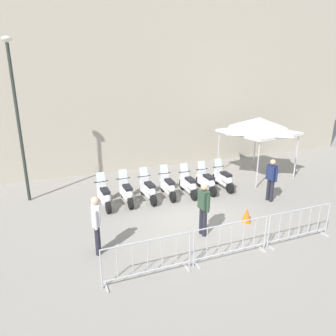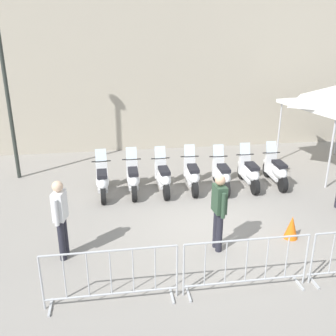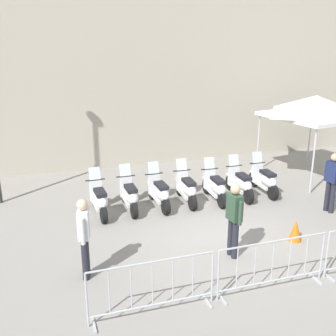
{
  "view_description": "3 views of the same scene",
  "coord_description": "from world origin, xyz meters",
  "px_view_note": "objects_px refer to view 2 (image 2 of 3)",
  "views": [
    {
      "loc": [
        -5.75,
        -7.52,
        4.92
      ],
      "look_at": [
        0.53,
        2.68,
        1.2
      ],
      "focal_mm": 32.65,
      "sensor_mm": 36.0,
      "label": 1
    },
    {
      "loc": [
        -3.52,
        -7.09,
        4.49
      ],
      "look_at": [
        -0.38,
        2.34,
        0.84
      ],
      "focal_mm": 39.99,
      "sensor_mm": 36.0,
      "label": 2
    },
    {
      "loc": [
        -5.4,
        -7.26,
        4.69
      ],
      "look_at": [
        -0.01,
        2.89,
        1.07
      ],
      "focal_mm": 43.25,
      "sensor_mm": 36.0,
      "label": 3
    }
  ],
  "objects_px": {
    "motorcycle_3": "(192,175)",
    "officer_by_barriers": "(61,215)",
    "motorcycle_5": "(250,173)",
    "motorcycle_0": "(102,181)",
    "motorcycle_2": "(163,178)",
    "barrier_segment_1": "(246,265)",
    "motorcycle_4": "(222,175)",
    "barrier_segment_0": "(111,277)",
    "motorcycle_1": "(133,179)",
    "traffic_cone": "(292,227)",
    "officer_mid_plaza": "(219,208)",
    "motorcycle_6": "(276,171)",
    "street_lamp": "(2,60)"
  },
  "relations": [
    {
      "from": "street_lamp",
      "to": "traffic_cone",
      "type": "bearing_deg",
      "value": -44.69
    },
    {
      "from": "motorcycle_6",
      "to": "officer_by_barriers",
      "type": "bearing_deg",
      "value": -162.75
    },
    {
      "from": "motorcycle_6",
      "to": "motorcycle_4",
      "type": "bearing_deg",
      "value": 173.67
    },
    {
      "from": "motorcycle_0",
      "to": "officer_by_barriers",
      "type": "bearing_deg",
      "value": -113.9
    },
    {
      "from": "motorcycle_6",
      "to": "motorcycle_0",
      "type": "bearing_deg",
      "value": 170.55
    },
    {
      "from": "motorcycle_3",
      "to": "barrier_segment_0",
      "type": "bearing_deg",
      "value": -127.19
    },
    {
      "from": "motorcycle_3",
      "to": "officer_mid_plaza",
      "type": "bearing_deg",
      "value": -102.17
    },
    {
      "from": "motorcycle_3",
      "to": "officer_by_barriers",
      "type": "xyz_separation_m",
      "value": [
        -3.88,
        -2.48,
        0.53
      ]
    },
    {
      "from": "motorcycle_1",
      "to": "officer_by_barriers",
      "type": "relative_size",
      "value": 0.99
    },
    {
      "from": "barrier_segment_0",
      "to": "street_lamp",
      "type": "relative_size",
      "value": 0.37
    },
    {
      "from": "motorcycle_1",
      "to": "motorcycle_2",
      "type": "distance_m",
      "value": 0.88
    },
    {
      "from": "barrier_segment_1",
      "to": "officer_by_barriers",
      "type": "distance_m",
      "value": 3.77
    },
    {
      "from": "motorcycle_1",
      "to": "traffic_cone",
      "type": "bearing_deg",
      "value": -51.79
    },
    {
      "from": "motorcycle_1",
      "to": "street_lamp",
      "type": "distance_m",
      "value": 5.17
    },
    {
      "from": "motorcycle_4",
      "to": "officer_mid_plaza",
      "type": "xyz_separation_m",
      "value": [
        -1.54,
        -2.93,
        0.53
      ]
    },
    {
      "from": "motorcycle_2",
      "to": "motorcycle_5",
      "type": "xyz_separation_m",
      "value": [
        2.59,
        -0.47,
        0.0
      ]
    },
    {
      "from": "motorcycle_1",
      "to": "motorcycle_6",
      "type": "relative_size",
      "value": 1.0
    },
    {
      "from": "officer_mid_plaza",
      "to": "motorcycle_6",
      "type": "bearing_deg",
      "value": 39.75
    },
    {
      "from": "motorcycle_2",
      "to": "barrier_segment_1",
      "type": "bearing_deg",
      "value": -89.21
    },
    {
      "from": "motorcycle_5",
      "to": "barrier_segment_1",
      "type": "relative_size",
      "value": 0.75
    },
    {
      "from": "motorcycle_5",
      "to": "officer_mid_plaza",
      "type": "distance_m",
      "value": 3.76
    },
    {
      "from": "motorcycle_5",
      "to": "street_lamp",
      "type": "distance_m",
      "value": 8.04
    },
    {
      "from": "motorcycle_6",
      "to": "barrier_segment_0",
      "type": "xyz_separation_m",
      "value": [
        -5.78,
        -3.73,
        0.07
      ]
    },
    {
      "from": "motorcycle_1",
      "to": "motorcycle_2",
      "type": "height_order",
      "value": "same"
    },
    {
      "from": "motorcycle_2",
      "to": "barrier_segment_0",
      "type": "distance_m",
      "value": 4.89
    },
    {
      "from": "street_lamp",
      "to": "traffic_cone",
      "type": "distance_m",
      "value": 9.22
    },
    {
      "from": "street_lamp",
      "to": "motorcycle_4",
      "type": "bearing_deg",
      "value": -27.09
    },
    {
      "from": "motorcycle_3",
      "to": "traffic_cone",
      "type": "height_order",
      "value": "motorcycle_3"
    },
    {
      "from": "barrier_segment_1",
      "to": "officer_mid_plaza",
      "type": "distance_m",
      "value": 1.48
    },
    {
      "from": "motorcycle_0",
      "to": "motorcycle_2",
      "type": "xyz_separation_m",
      "value": [
        1.73,
        -0.29,
        0.0
      ]
    },
    {
      "from": "street_lamp",
      "to": "motorcycle_1",
      "type": "bearing_deg",
      "value": -36.58
    },
    {
      "from": "motorcycle_3",
      "to": "traffic_cone",
      "type": "xyz_separation_m",
      "value": [
        1.12,
        -3.33,
        -0.18
      ]
    },
    {
      "from": "motorcycle_3",
      "to": "motorcycle_5",
      "type": "distance_m",
      "value": 1.76
    },
    {
      "from": "motorcycle_4",
      "to": "traffic_cone",
      "type": "relative_size",
      "value": 3.11
    },
    {
      "from": "officer_mid_plaza",
      "to": "barrier_segment_1",
      "type": "bearing_deg",
      "value": -94.56
    },
    {
      "from": "motorcycle_3",
      "to": "motorcycle_4",
      "type": "height_order",
      "value": "same"
    },
    {
      "from": "motorcycle_2",
      "to": "motorcycle_6",
      "type": "xyz_separation_m",
      "value": [
        3.47,
        -0.57,
        0.0
      ]
    },
    {
      "from": "motorcycle_3",
      "to": "traffic_cone",
      "type": "bearing_deg",
      "value": -71.41
    },
    {
      "from": "motorcycle_5",
      "to": "officer_mid_plaza",
      "type": "height_order",
      "value": "officer_mid_plaza"
    },
    {
      "from": "street_lamp",
      "to": "officer_mid_plaza",
      "type": "height_order",
      "value": "street_lamp"
    },
    {
      "from": "officer_by_barriers",
      "to": "street_lamp",
      "type": "bearing_deg",
      "value": 101.92
    },
    {
      "from": "motorcycle_4",
      "to": "barrier_segment_0",
      "type": "distance_m",
      "value": 5.62
    },
    {
      "from": "motorcycle_6",
      "to": "officer_mid_plaza",
      "type": "distance_m",
      "value": 4.31
    },
    {
      "from": "motorcycle_6",
      "to": "officer_mid_plaza",
      "type": "xyz_separation_m",
      "value": [
        -3.29,
        -2.74,
        0.53
      ]
    },
    {
      "from": "motorcycle_4",
      "to": "officer_by_barriers",
      "type": "relative_size",
      "value": 0.99
    },
    {
      "from": "motorcycle_6",
      "to": "traffic_cone",
      "type": "xyz_separation_m",
      "value": [
        -1.48,
        -2.85,
        -0.18
      ]
    },
    {
      "from": "motorcycle_1",
      "to": "motorcycle_3",
      "type": "distance_m",
      "value": 1.76
    },
    {
      "from": "motorcycle_3",
      "to": "officer_by_barriers",
      "type": "bearing_deg",
      "value": -147.38
    },
    {
      "from": "motorcycle_4",
      "to": "barrier_segment_1",
      "type": "relative_size",
      "value": 0.74
    },
    {
      "from": "motorcycle_5",
      "to": "motorcycle_0",
      "type": "bearing_deg",
      "value": 169.99
    }
  ]
}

